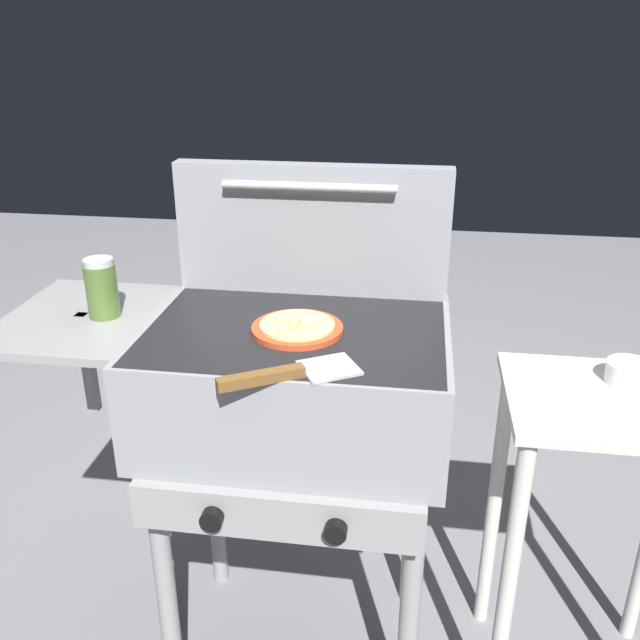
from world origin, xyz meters
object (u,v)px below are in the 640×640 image
spatula (290,373)px  topping_bowl_near (630,374)px  sauce_jar (101,289)px  prep_table (598,489)px  pizza_cheese (297,327)px  grill (291,388)px

spatula → topping_bowl_near: bearing=23.2°
sauce_jar → topping_bowl_near: sauce_jar is taller
sauce_jar → prep_table: 1.16m
spatula → prep_table: spatula is taller
pizza_cheese → sauce_jar: bearing=177.5°
pizza_cheese → topping_bowl_near: 0.71m
grill → spatula: size_ratio=3.79×
pizza_cheese → prep_table: 0.74m
spatula → prep_table: bearing=19.0°
grill → topping_bowl_near: 0.72m
topping_bowl_near → spatula: bearing=-156.8°
grill → topping_bowl_near: size_ratio=9.63×
prep_table → sauce_jar: bearing=-179.9°
grill → pizza_cheese: (0.02, -0.02, 0.15)m
spatula → sauce_jar: bearing=154.4°
pizza_cheese → spatula: bearing=-83.6°
grill → sauce_jar: size_ratio=7.36×
grill → sauce_jar: 0.46m
pizza_cheese → grill: bearing=138.9°
spatula → grill: bearing=100.9°
sauce_jar → spatula: sauce_jar is taller
pizza_cheese → sauce_jar: (-0.43, 0.02, 0.05)m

